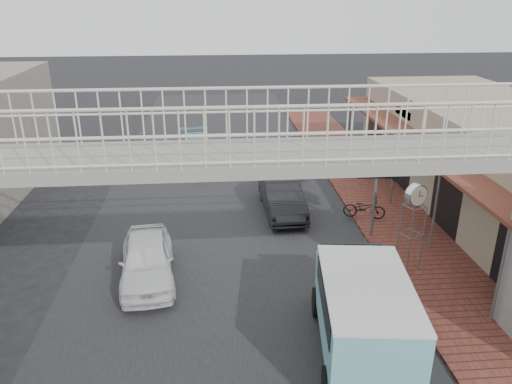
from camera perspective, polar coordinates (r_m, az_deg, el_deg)
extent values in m
plane|color=black|center=(15.76, -3.27, -9.51)|extent=(120.00, 120.00, 0.00)
cube|color=black|center=(15.75, -3.27, -9.50)|extent=(10.00, 60.00, 0.01)
cube|color=brown|center=(19.57, 15.86, -3.65)|extent=(3.00, 40.00, 0.10)
cube|color=gray|center=(21.68, 26.72, 2.85)|extent=(6.00, 18.00, 4.00)
cube|color=brown|center=(19.91, 18.98, 5.21)|extent=(1.80, 18.00, 0.12)
cube|color=silver|center=(23.08, 16.55, 8.69)|extent=(0.08, 2.60, 0.90)
cube|color=#B21914|center=(17.38, 23.98, 3.57)|extent=(0.08, 2.20, 0.80)
cube|color=gray|center=(9.95, -3.16, 3.88)|extent=(14.00, 2.00, 0.24)
cube|color=beige|center=(10.69, -3.41, 8.86)|extent=(14.00, 0.08, 1.10)
cube|color=beige|center=(8.85, -3.04, 6.13)|extent=(14.00, 0.08, 1.10)
imported|color=white|center=(15.60, -12.36, -7.54)|extent=(1.99, 4.07, 1.34)
imported|color=black|center=(19.83, 2.98, -0.50)|extent=(1.58, 4.12, 1.34)
imported|color=#6FA8C1|center=(25.20, 2.89, 4.35)|extent=(2.58, 4.80, 1.28)
imported|color=#6AA2B8|center=(25.88, -6.75, 4.80)|extent=(2.36, 4.88, 1.37)
cylinder|color=black|center=(13.92, 7.08, -12.38)|extent=(0.37, 0.82, 0.80)
cylinder|color=black|center=(14.19, 14.39, -12.23)|extent=(0.37, 0.82, 0.80)
cube|color=#73BBC7|center=(11.98, 12.38, -13.58)|extent=(2.35, 3.84, 1.53)
cube|color=#73BBC7|center=(13.85, 10.84, -9.46)|extent=(1.95, 1.23, 1.02)
cube|color=black|center=(11.75, 12.55, -11.91)|extent=(2.31, 3.17, 0.57)
cube|color=silver|center=(11.54, 12.70, -10.35)|extent=(2.37, 3.84, 0.07)
imported|color=black|center=(19.57, 12.26, -1.79)|extent=(1.68, 0.98, 0.83)
imported|color=black|center=(24.61, 12.67, 3.31)|extent=(1.74, 1.00, 1.01)
cylinder|color=#59595B|center=(16.21, 16.00, -4.79)|extent=(0.04, 0.04, 2.12)
cylinder|color=#59595B|center=(16.53, 17.32, -4.41)|extent=(0.04, 0.04, 2.12)
cylinder|color=#59595B|center=(15.89, 17.20, -5.49)|extent=(0.04, 0.04, 2.12)
cylinder|color=#59595B|center=(16.21, 18.51, -5.09)|extent=(0.04, 0.04, 2.12)
cylinder|color=silver|center=(15.65, 17.83, -0.31)|extent=(0.73, 0.47, 0.69)
cylinder|color=beige|center=(15.57, 18.14, -0.46)|extent=(0.57, 0.24, 0.60)
cylinder|color=beige|center=(15.73, 17.52, -0.15)|extent=(0.57, 0.24, 0.60)
cylinder|color=#59595B|center=(17.76, 13.40, -0.39)|extent=(0.11, 0.11, 3.11)
cube|color=black|center=(17.35, 13.74, 3.01)|extent=(1.29, 0.13, 0.96)
cone|color=black|center=(17.61, 16.60, 3.00)|extent=(0.71, 1.21, 1.18)
cube|color=white|center=(17.32, 13.59, 2.80)|extent=(0.86, 0.06, 0.64)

